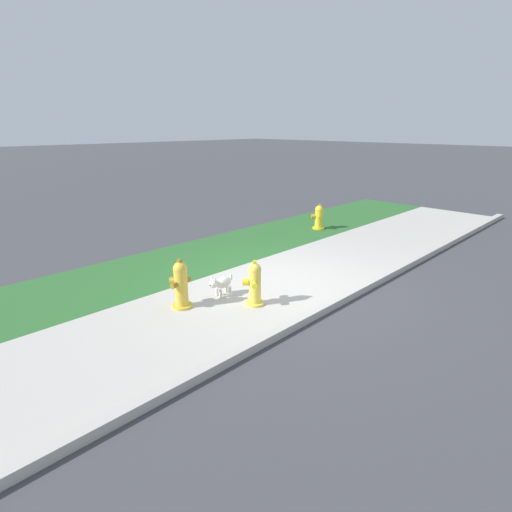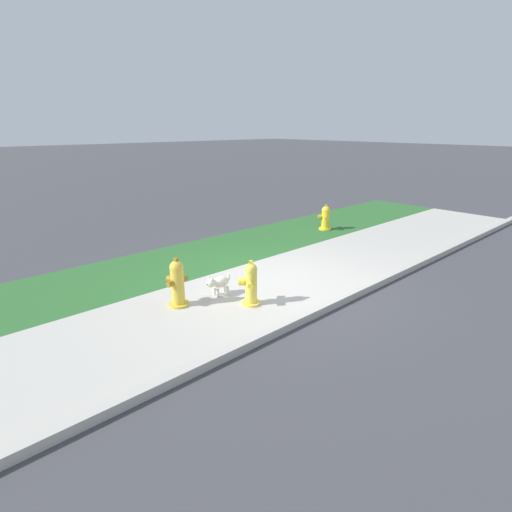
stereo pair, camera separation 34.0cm
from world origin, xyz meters
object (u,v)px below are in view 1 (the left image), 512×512
at_px(fire_hydrant_mid_block, 255,284).
at_px(fire_hydrant_far_end, 181,284).
at_px(fire_hydrant_by_grass_verge, 319,217).
at_px(small_white_dog, 221,283).

xyz_separation_m(fire_hydrant_mid_block, fire_hydrant_far_end, (-0.88, 0.76, 0.03)).
height_order(fire_hydrant_by_grass_verge, fire_hydrant_far_end, fire_hydrant_far_end).
distance_m(fire_hydrant_by_grass_verge, fire_hydrant_far_end, 5.87).
relative_size(fire_hydrant_by_grass_verge, fire_hydrant_far_end, 0.88).
bearing_deg(fire_hydrant_by_grass_verge, small_white_dog, 151.93).
xyz_separation_m(fire_hydrant_mid_block, small_white_dog, (-0.15, 0.65, -0.13)).
distance_m(fire_hydrant_by_grass_verge, fire_hydrant_mid_block, 5.30).
relative_size(fire_hydrant_mid_block, fire_hydrant_far_end, 0.93).
bearing_deg(fire_hydrant_far_end, small_white_dog, -19.62).
distance_m(fire_hydrant_mid_block, fire_hydrant_far_end, 1.16).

